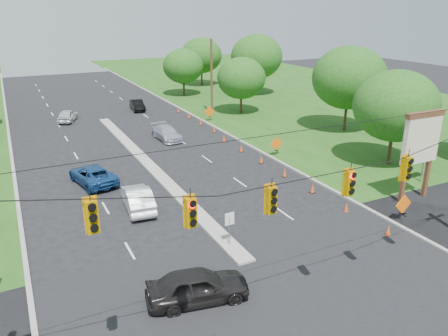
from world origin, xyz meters
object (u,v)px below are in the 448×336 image
pylon_sign (422,142)px  black_sedan (198,286)px  white_sedan (138,198)px  blue_pickup (93,175)px

pylon_sign → black_sedan: size_ratio=1.34×
black_sedan → white_sedan: bearing=8.4°
black_sedan → blue_pickup: size_ratio=0.92×
black_sedan → blue_pickup: black_sedan is taller
pylon_sign → blue_pickup: bearing=146.9°
pylon_sign → white_sedan: bearing=158.8°
blue_pickup → white_sedan: bearing=95.5°
blue_pickup → pylon_sign: bearing=135.3°
pylon_sign → black_sedan: 18.38m
black_sedan → white_sedan: 10.48m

